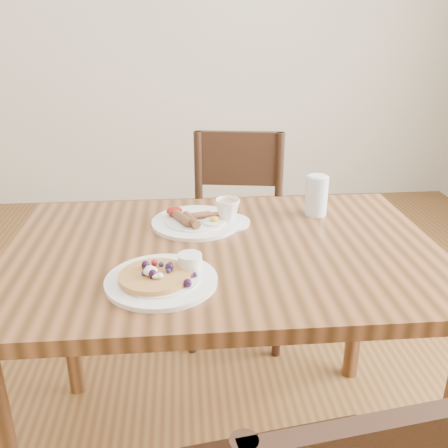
# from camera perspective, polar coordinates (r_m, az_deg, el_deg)

# --- Properties ---
(dining_table) EXTENTS (1.20, 0.80, 0.75)m
(dining_table) POSITION_cam_1_polar(r_m,az_deg,el_deg) (1.43, 0.00, -6.27)
(dining_table) COLOR brown
(dining_table) RESTS_ON ground
(chair_far) EXTENTS (0.48, 0.48, 0.88)m
(chair_far) POSITION_cam_1_polar(r_m,az_deg,el_deg) (2.18, 1.50, -0.26)
(chair_far) COLOR #331C12
(chair_far) RESTS_ON ground
(pancake_plate) EXTENTS (0.27, 0.27, 0.06)m
(pancake_plate) POSITION_cam_1_polar(r_m,az_deg,el_deg) (1.21, -7.02, -6.04)
(pancake_plate) COLOR white
(pancake_plate) RESTS_ON dining_table
(breakfast_plate) EXTENTS (0.27, 0.27, 0.04)m
(breakfast_plate) POSITION_cam_1_polar(r_m,az_deg,el_deg) (1.53, -3.40, 0.35)
(breakfast_plate) COLOR white
(breakfast_plate) RESTS_ON dining_table
(teacup_saucer) EXTENTS (0.14, 0.14, 0.08)m
(teacup_saucer) POSITION_cam_1_polar(r_m,az_deg,el_deg) (1.53, 0.40, 1.23)
(teacup_saucer) COLOR white
(teacup_saucer) RESTS_ON dining_table
(water_glass) EXTENTS (0.07, 0.07, 0.13)m
(water_glass) POSITION_cam_1_polar(r_m,az_deg,el_deg) (1.62, 10.54, 3.22)
(water_glass) COLOR silver
(water_glass) RESTS_ON dining_table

